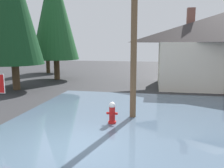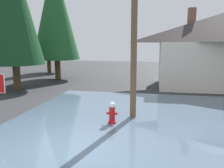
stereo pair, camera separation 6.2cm
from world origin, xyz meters
TOP-DOWN VIEW (x-y plane):
  - ground_plane at (0.00, 0.00)m, footprint 80.00×80.00m
  - flood_puddle at (1.79, 2.37)m, footprint 10.98×13.12m
  - fire_hydrant at (0.85, 2.47)m, footprint 0.48×0.41m
  - utility_pole at (1.62, 3.56)m, footprint 1.60×0.28m
  - pine_tree_tall_left at (-10.12, 18.99)m, footprint 3.62×3.62m
  - pine_tree_short_left at (-6.89, 14.24)m, footprint 4.32×4.32m
  - pine_tree_far_center at (-7.67, 8.69)m, footprint 4.25×4.25m

SIDE VIEW (x-z plane):
  - ground_plane at x=0.00m, z-range -0.10..0.00m
  - flood_puddle at x=1.79m, z-range 0.00..0.03m
  - fire_hydrant at x=0.85m, z-range -0.01..0.95m
  - utility_pole at x=1.62m, z-range 0.18..8.49m
  - pine_tree_tall_left at x=-10.12m, z-range 0.80..9.84m
  - pine_tree_far_center at x=-7.67m, z-range 0.94..11.57m
  - pine_tree_short_left at x=-6.89m, z-range 0.95..11.75m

